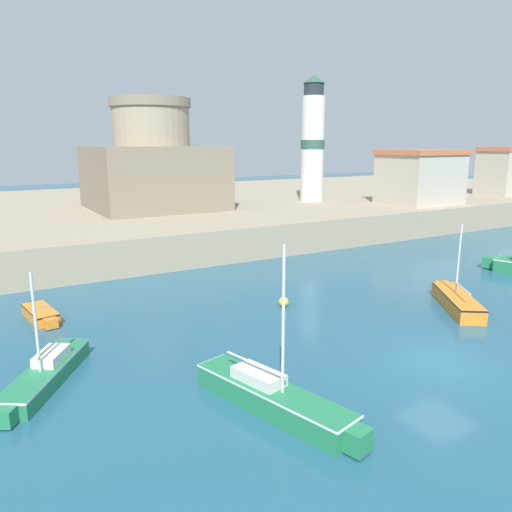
{
  "coord_description": "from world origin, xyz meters",
  "views": [
    {
      "loc": [
        -15.3,
        -11.85,
        8.31
      ],
      "look_at": [
        -1.18,
        12.2,
        2.0
      ],
      "focal_mm": 35.0,
      "sensor_mm": 36.0,
      "label": 1
    }
  ],
  "objects_px": {
    "sailboat_green_1": "(45,373)",
    "dinghy_orange_2": "(41,314)",
    "harbor_shed_near_wharf": "(420,177)",
    "harbor_shed_far_end": "(507,171)",
    "sailboat_orange_3": "(457,300)",
    "fortress": "(153,168)",
    "sailboat_green_0": "(273,397)",
    "mooring_buoy": "(284,302)",
    "lighthouse": "(313,142)"
  },
  "relations": [
    {
      "from": "sailboat_green_0",
      "to": "mooring_buoy",
      "type": "height_order",
      "value": "sailboat_green_0"
    },
    {
      "from": "lighthouse",
      "to": "harbor_shed_far_end",
      "type": "distance_m",
      "value": 24.92
    },
    {
      "from": "dinghy_orange_2",
      "to": "sailboat_orange_3",
      "type": "bearing_deg",
      "value": -25.66
    },
    {
      "from": "fortress",
      "to": "sailboat_green_1",
      "type": "bearing_deg",
      "value": -116.59
    },
    {
      "from": "sailboat_green_1",
      "to": "dinghy_orange_2",
      "type": "height_order",
      "value": "sailboat_green_1"
    },
    {
      "from": "sailboat_orange_3",
      "to": "harbor_shed_near_wharf",
      "type": "bearing_deg",
      "value": 46.42
    },
    {
      "from": "dinghy_orange_2",
      "to": "harbor_shed_near_wharf",
      "type": "relative_size",
      "value": 0.48
    },
    {
      "from": "dinghy_orange_2",
      "to": "lighthouse",
      "type": "distance_m",
      "value": 34.34
    },
    {
      "from": "mooring_buoy",
      "to": "lighthouse",
      "type": "bearing_deg",
      "value": 50.54
    },
    {
      "from": "harbor_shed_near_wharf",
      "to": "sailboat_orange_3",
      "type": "bearing_deg",
      "value": -133.58
    },
    {
      "from": "sailboat_green_1",
      "to": "harbor_shed_near_wharf",
      "type": "height_order",
      "value": "harbor_shed_near_wharf"
    },
    {
      "from": "sailboat_green_1",
      "to": "sailboat_orange_3",
      "type": "height_order",
      "value": "sailboat_orange_3"
    },
    {
      "from": "sailboat_green_0",
      "to": "sailboat_green_1",
      "type": "relative_size",
      "value": 1.25
    },
    {
      "from": "sailboat_green_1",
      "to": "mooring_buoy",
      "type": "relative_size",
      "value": 10.0
    },
    {
      "from": "fortress",
      "to": "sailboat_green_0",
      "type": "bearing_deg",
      "value": -103.03
    },
    {
      "from": "fortress",
      "to": "lighthouse",
      "type": "height_order",
      "value": "lighthouse"
    },
    {
      "from": "sailboat_green_1",
      "to": "fortress",
      "type": "distance_m",
      "value": 30.69
    },
    {
      "from": "sailboat_green_0",
      "to": "harbor_shed_near_wharf",
      "type": "height_order",
      "value": "harbor_shed_near_wharf"
    },
    {
      "from": "fortress",
      "to": "harbor_shed_near_wharf",
      "type": "bearing_deg",
      "value": -22.46
    },
    {
      "from": "sailboat_green_1",
      "to": "lighthouse",
      "type": "relative_size",
      "value": 0.42
    },
    {
      "from": "harbor_shed_near_wharf",
      "to": "harbor_shed_far_end",
      "type": "height_order",
      "value": "harbor_shed_far_end"
    },
    {
      "from": "sailboat_green_0",
      "to": "sailboat_orange_3",
      "type": "relative_size",
      "value": 1.28
    },
    {
      "from": "dinghy_orange_2",
      "to": "fortress",
      "type": "relative_size",
      "value": 0.32
    },
    {
      "from": "sailboat_green_0",
      "to": "harbor_shed_near_wharf",
      "type": "xyz_separation_m",
      "value": [
        31.54,
        22.66,
        4.61
      ]
    },
    {
      "from": "lighthouse",
      "to": "harbor_shed_far_end",
      "type": "bearing_deg",
      "value": -13.71
    },
    {
      "from": "sailboat_green_1",
      "to": "sailboat_orange_3",
      "type": "relative_size",
      "value": 1.02
    },
    {
      "from": "lighthouse",
      "to": "sailboat_green_1",
      "type": "bearing_deg",
      "value": -140.66
    },
    {
      "from": "dinghy_orange_2",
      "to": "harbor_shed_near_wharf",
      "type": "bearing_deg",
      "value": 15.04
    },
    {
      "from": "sailboat_green_0",
      "to": "mooring_buoy",
      "type": "relative_size",
      "value": 12.54
    },
    {
      "from": "dinghy_orange_2",
      "to": "mooring_buoy",
      "type": "bearing_deg",
      "value": -21.03
    },
    {
      "from": "sailboat_green_1",
      "to": "mooring_buoy",
      "type": "bearing_deg",
      "value": 13.58
    },
    {
      "from": "harbor_shed_near_wharf",
      "to": "dinghy_orange_2",
      "type": "bearing_deg",
      "value": -164.96
    },
    {
      "from": "sailboat_green_0",
      "to": "lighthouse",
      "type": "height_order",
      "value": "lighthouse"
    },
    {
      "from": "dinghy_orange_2",
      "to": "harbor_shed_far_end",
      "type": "relative_size",
      "value": 0.54
    },
    {
      "from": "sailboat_green_0",
      "to": "harbor_shed_far_end",
      "type": "bearing_deg",
      "value": 26.73
    },
    {
      "from": "dinghy_orange_2",
      "to": "fortress",
      "type": "bearing_deg",
      "value": 57.3
    },
    {
      "from": "fortress",
      "to": "harbor_shed_near_wharf",
      "type": "distance_m",
      "value": 25.99
    },
    {
      "from": "harbor_shed_near_wharf",
      "to": "harbor_shed_far_end",
      "type": "bearing_deg",
      "value": 4.57
    },
    {
      "from": "sailboat_green_1",
      "to": "harbor_shed_near_wharf",
      "type": "bearing_deg",
      "value": 24.45
    },
    {
      "from": "sailboat_green_1",
      "to": "dinghy_orange_2",
      "type": "xyz_separation_m",
      "value": [
        0.8,
        7.19,
        -0.12
      ]
    },
    {
      "from": "mooring_buoy",
      "to": "harbor_shed_far_end",
      "type": "relative_size",
      "value": 0.08
    },
    {
      "from": "sailboat_green_0",
      "to": "harbor_shed_far_end",
      "type": "height_order",
      "value": "harbor_shed_far_end"
    },
    {
      "from": "sailboat_orange_3",
      "to": "sailboat_green_1",
      "type": "bearing_deg",
      "value": 174.69
    },
    {
      "from": "sailboat_green_0",
      "to": "dinghy_orange_2",
      "type": "bearing_deg",
      "value": 111.93
    },
    {
      "from": "sailboat_orange_3",
      "to": "harbor_shed_far_end",
      "type": "xyz_separation_m",
      "value": [
        33.95,
        20.14,
        4.79
      ]
    },
    {
      "from": "sailboat_orange_3",
      "to": "lighthouse",
      "type": "height_order",
      "value": "lighthouse"
    },
    {
      "from": "fortress",
      "to": "harbor_shed_far_end",
      "type": "relative_size",
      "value": 1.71
    },
    {
      "from": "sailboat_orange_3",
      "to": "lighthouse",
      "type": "xyz_separation_m",
      "value": [
        9.95,
        26.0,
        8.07
      ]
    },
    {
      "from": "fortress",
      "to": "harbor_shed_far_end",
      "type": "bearing_deg",
      "value": -12.19
    },
    {
      "from": "sailboat_green_1",
      "to": "mooring_buoy",
      "type": "distance_m",
      "value": 12.32
    }
  ]
}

